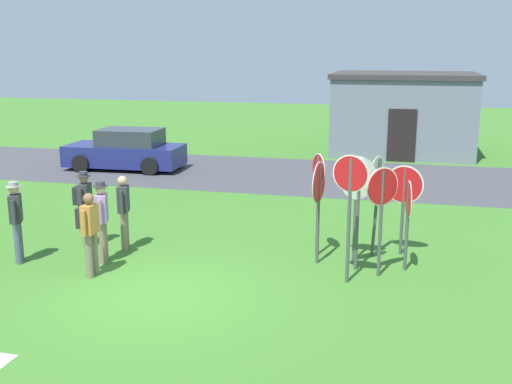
{
  "coord_description": "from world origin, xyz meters",
  "views": [
    {
      "loc": [
        4.23,
        -9.82,
        4.41
      ],
      "look_at": [
        1.08,
        3.05,
        1.3
      ],
      "focal_mm": 43.01,
      "sensor_mm": 36.0,
      "label": 1
    }
  ],
  "objects_px": {
    "stop_sign_low_front": "(356,189)",
    "person_in_dark_shirt": "(84,203)",
    "parked_car_on_street": "(126,151)",
    "stop_sign_nearest": "(350,197)",
    "stop_sign_center_cluster": "(377,189)",
    "person_with_sunhat": "(89,228)",
    "stop_sign_rear_right": "(382,202)",
    "stop_sign_leaning_left": "(319,194)",
    "stop_sign_rear_left": "(408,210)",
    "stop_sign_far_back": "(358,193)",
    "stop_sign_leaning_right": "(404,194)",
    "stop_sign_tallest": "(318,187)",
    "person_holding_notes": "(124,209)",
    "person_near_signs": "(102,217)",
    "person_in_teal": "(16,217)"
  },
  "relations": [
    {
      "from": "stop_sign_rear_right",
      "to": "stop_sign_low_front",
      "type": "relative_size",
      "value": 0.98
    },
    {
      "from": "stop_sign_leaning_left",
      "to": "person_in_teal",
      "type": "bearing_deg",
      "value": -166.81
    },
    {
      "from": "stop_sign_nearest",
      "to": "person_holding_notes",
      "type": "xyz_separation_m",
      "value": [
        -5.03,
        0.82,
        -0.74
      ]
    },
    {
      "from": "parked_car_on_street",
      "to": "stop_sign_low_front",
      "type": "bearing_deg",
      "value": -41.93
    },
    {
      "from": "person_holding_notes",
      "to": "stop_sign_rear_left",
      "type": "bearing_deg",
      "value": 1.27
    },
    {
      "from": "stop_sign_leaning_left",
      "to": "person_holding_notes",
      "type": "bearing_deg",
      "value": -178.24
    },
    {
      "from": "stop_sign_low_front",
      "to": "stop_sign_nearest",
      "type": "bearing_deg",
      "value": -90.73
    },
    {
      "from": "person_with_sunhat",
      "to": "stop_sign_nearest",
      "type": "bearing_deg",
      "value": 9.74
    },
    {
      "from": "stop_sign_rear_left",
      "to": "stop_sign_low_front",
      "type": "relative_size",
      "value": 0.83
    },
    {
      "from": "parked_car_on_street",
      "to": "stop_sign_leaning_left",
      "type": "distance_m",
      "value": 12.05
    },
    {
      "from": "person_holding_notes",
      "to": "stop_sign_leaning_left",
      "type": "bearing_deg",
      "value": 1.76
    },
    {
      "from": "stop_sign_rear_right",
      "to": "person_near_signs",
      "type": "xyz_separation_m",
      "value": [
        -5.69,
        -0.52,
        -0.52
      ]
    },
    {
      "from": "stop_sign_rear_right",
      "to": "person_with_sunhat",
      "type": "xyz_separation_m",
      "value": [
        -5.54,
        -1.34,
        -0.52
      ]
    },
    {
      "from": "parked_car_on_street",
      "to": "person_in_teal",
      "type": "height_order",
      "value": "person_in_teal"
    },
    {
      "from": "parked_car_on_street",
      "to": "stop_sign_nearest",
      "type": "xyz_separation_m",
      "value": [
        9.13,
        -9.53,
        1.01
      ]
    },
    {
      "from": "person_near_signs",
      "to": "stop_sign_far_back",
      "type": "bearing_deg",
      "value": 8.64
    },
    {
      "from": "stop_sign_leaning_right",
      "to": "stop_sign_tallest",
      "type": "relative_size",
      "value": 0.88
    },
    {
      "from": "stop_sign_rear_left",
      "to": "stop_sign_far_back",
      "type": "bearing_deg",
      "value": -168.89
    },
    {
      "from": "stop_sign_leaning_right",
      "to": "person_with_sunhat",
      "type": "distance_m",
      "value": 6.59
    },
    {
      "from": "stop_sign_low_front",
      "to": "stop_sign_leaning_right",
      "type": "bearing_deg",
      "value": 34.09
    },
    {
      "from": "stop_sign_nearest",
      "to": "person_near_signs",
      "type": "bearing_deg",
      "value": -179.63
    },
    {
      "from": "stop_sign_rear_left",
      "to": "person_with_sunhat",
      "type": "relative_size",
      "value": 1.1
    },
    {
      "from": "person_in_teal",
      "to": "parked_car_on_street",
      "type": "bearing_deg",
      "value": 102.9
    },
    {
      "from": "person_near_signs",
      "to": "person_in_dark_shirt",
      "type": "height_order",
      "value": "same"
    },
    {
      "from": "parked_car_on_street",
      "to": "stop_sign_leaning_left",
      "type": "relative_size",
      "value": 2.01
    },
    {
      "from": "stop_sign_center_cluster",
      "to": "stop_sign_tallest",
      "type": "height_order",
      "value": "stop_sign_tallest"
    },
    {
      "from": "stop_sign_leaning_left",
      "to": "person_near_signs",
      "type": "xyz_separation_m",
      "value": [
        -4.4,
        -0.98,
        -0.51
      ]
    },
    {
      "from": "stop_sign_tallest",
      "to": "person_in_dark_shirt",
      "type": "relative_size",
      "value": 1.3
    },
    {
      "from": "stop_sign_rear_left",
      "to": "stop_sign_leaning_right",
      "type": "bearing_deg",
      "value": 95.37
    },
    {
      "from": "stop_sign_nearest",
      "to": "stop_sign_tallest",
      "type": "bearing_deg",
      "value": 118.62
    },
    {
      "from": "stop_sign_leaning_right",
      "to": "stop_sign_rear_right",
      "type": "distance_m",
      "value": 1.54
    },
    {
      "from": "stop_sign_rear_right",
      "to": "person_with_sunhat",
      "type": "relative_size",
      "value": 1.3
    },
    {
      "from": "stop_sign_center_cluster",
      "to": "stop_sign_low_front",
      "type": "distance_m",
      "value": 0.55
    },
    {
      "from": "stop_sign_tallest",
      "to": "person_near_signs",
      "type": "distance_m",
      "value": 4.6
    },
    {
      "from": "stop_sign_far_back",
      "to": "person_near_signs",
      "type": "relative_size",
      "value": 1.33
    },
    {
      "from": "stop_sign_leaning_left",
      "to": "person_holding_notes",
      "type": "height_order",
      "value": "stop_sign_leaning_left"
    },
    {
      "from": "person_holding_notes",
      "to": "person_in_dark_shirt",
      "type": "height_order",
      "value": "person_in_dark_shirt"
    },
    {
      "from": "stop_sign_leaning_left",
      "to": "person_holding_notes",
      "type": "relative_size",
      "value": 1.29
    },
    {
      "from": "stop_sign_far_back",
      "to": "stop_sign_tallest",
      "type": "distance_m",
      "value": 1.15
    },
    {
      "from": "parked_car_on_street",
      "to": "stop_sign_rear_left",
      "type": "xyz_separation_m",
      "value": [
        10.21,
        -8.58,
        0.57
      ]
    },
    {
      "from": "stop_sign_leaning_left",
      "to": "person_in_teal",
      "type": "xyz_separation_m",
      "value": [
        -6.12,
        -1.43,
        -0.51
      ]
    },
    {
      "from": "person_holding_notes",
      "to": "stop_sign_low_front",
      "type": "bearing_deg",
      "value": 5.71
    },
    {
      "from": "stop_sign_low_front",
      "to": "stop_sign_leaning_left",
      "type": "bearing_deg",
      "value": -153.04
    },
    {
      "from": "stop_sign_low_front",
      "to": "person_in_dark_shirt",
      "type": "xyz_separation_m",
      "value": [
        -6.01,
        -0.5,
        -0.54
      ]
    },
    {
      "from": "stop_sign_rear_left",
      "to": "person_in_dark_shirt",
      "type": "relative_size",
      "value": 1.07
    },
    {
      "from": "stop_sign_leaning_right",
      "to": "stop_sign_rear_left",
      "type": "xyz_separation_m",
      "value": [
        0.1,
        -1.02,
        -0.09
      ]
    },
    {
      "from": "stop_sign_rear_left",
      "to": "person_in_teal",
      "type": "relative_size",
      "value": 1.07
    },
    {
      "from": "person_in_dark_shirt",
      "to": "stop_sign_rear_right",
      "type": "bearing_deg",
      "value": -2.89
    },
    {
      "from": "stop_sign_center_cluster",
      "to": "person_with_sunhat",
      "type": "distance_m",
      "value": 5.97
    },
    {
      "from": "stop_sign_rear_left",
      "to": "stop_sign_tallest",
      "type": "xyz_separation_m",
      "value": [
        -1.88,
        0.51,
        0.26
      ]
    }
  ]
}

